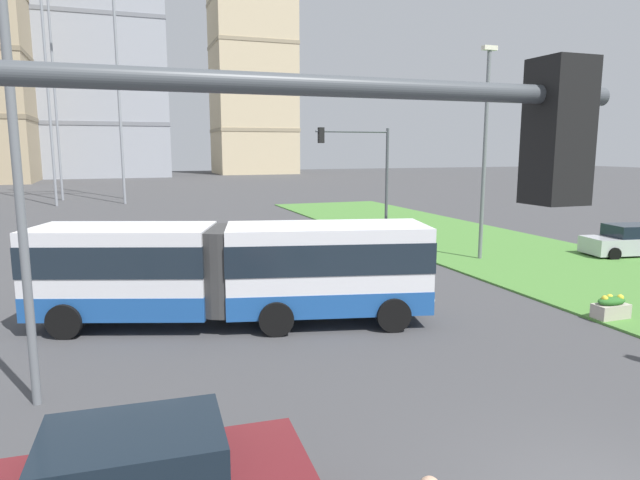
# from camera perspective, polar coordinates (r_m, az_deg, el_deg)

# --- Properties ---
(grass_median) EXTENTS (10.00, 70.00, 0.08)m
(grass_median) POSITION_cam_1_polar(r_m,az_deg,el_deg) (24.70, 29.69, -4.13)
(grass_median) COLOR #4C8438
(grass_median) RESTS_ON ground_plane
(articulated_bus) EXTENTS (12.01, 5.67, 3.00)m
(articulated_bus) POSITION_cam_1_polar(r_m,az_deg,el_deg) (17.03, -8.87, -3.04)
(articulated_bus) COLOR white
(articulated_bus) RESTS_ON ground
(car_silver_hatch) EXTENTS (4.64, 2.60, 1.58)m
(car_silver_hatch) POSITION_cam_1_polar(r_m,az_deg,el_deg) (31.45, 29.16, -0.10)
(car_silver_hatch) COLOR #B7BABF
(car_silver_hatch) RESTS_ON ground
(flower_planter_2) EXTENTS (1.10, 0.56, 0.74)m
(flower_planter_2) POSITION_cam_1_polar(r_m,az_deg,el_deg) (19.56, 27.64, -6.10)
(flower_planter_2) COLOR #B7AD9E
(flower_planter_2) RESTS_ON grass_median
(traffic_light_near_left) EXTENTS (3.58, 0.28, 5.77)m
(traffic_light_near_left) POSITION_cam_1_polar(r_m,az_deg,el_deg) (2.85, -12.59, -18.23)
(traffic_light_near_left) COLOR #474C51
(traffic_light_near_left) RESTS_ON ground
(traffic_light_far_right) EXTENTS (4.20, 0.28, 6.35)m
(traffic_light_far_right) POSITION_cam_1_polar(r_m,az_deg,el_deg) (30.18, 4.59, 7.59)
(traffic_light_far_right) COLOR #474C51
(traffic_light_far_right) RESTS_ON ground
(streetlight_left) EXTENTS (0.70, 0.28, 8.57)m
(streetlight_left) POSITION_cam_1_polar(r_m,az_deg,el_deg) (12.44, -28.55, 5.70)
(streetlight_left) COLOR slate
(streetlight_left) RESTS_ON ground
(streetlight_median) EXTENTS (0.70, 0.28, 9.85)m
(streetlight_median) POSITION_cam_1_polar(r_m,az_deg,el_deg) (27.25, 16.53, 9.18)
(streetlight_median) COLOR slate
(streetlight_median) RESTS_ON ground
(apartment_tower_westcentre) EXTENTS (21.92, 15.57, 46.21)m
(apartment_tower_westcentre) POSITION_cam_1_polar(r_m,az_deg,el_deg) (114.93, -21.41, 17.68)
(apartment_tower_westcentre) COLOR #9EA3AD
(apartment_tower_westcentre) RESTS_ON ground
(apartment_tower_centre) EXTENTS (16.31, 14.52, 51.81)m
(apartment_tower_centre) POSITION_cam_1_polar(r_m,az_deg,el_deg) (122.80, -6.97, 18.98)
(apartment_tower_centre) COLOR beige
(apartment_tower_centre) RESTS_ON ground
(transmission_pylon) EXTENTS (9.00, 6.24, 30.00)m
(transmission_pylon) POSITION_cam_1_polar(r_m,az_deg,el_deg) (60.81, -23.22, 19.20)
(transmission_pylon) COLOR gray
(transmission_pylon) RESTS_ON ground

